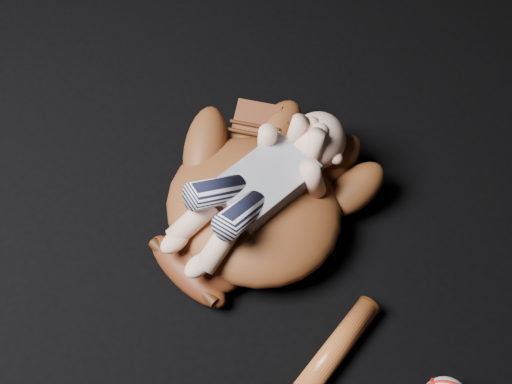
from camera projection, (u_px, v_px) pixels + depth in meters
baseball_glove at (253, 203)px, 1.18m from camera, size 0.52×0.56×0.15m
newborn_baby at (253, 188)px, 1.13m from camera, size 0.27×0.43×0.16m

